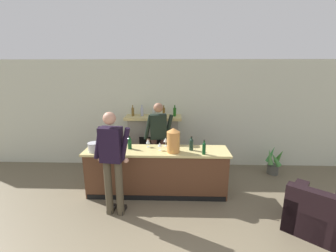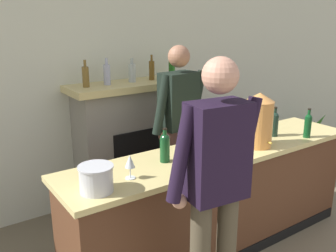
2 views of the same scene
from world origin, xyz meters
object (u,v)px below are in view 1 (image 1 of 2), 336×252
Objects in this scene: fireplace_stone at (154,142)px; wine_bottle_cabernet_heavy at (191,144)px; copper_dispenser at (173,140)px; wine_glass_by_dispenser at (109,145)px; wine_glass_front_right at (166,140)px; wine_bottle_chardonnay_pale at (130,143)px; potted_plant_corner at (273,162)px; armchair_black at (315,214)px; wine_bottle_rose_blush at (204,148)px; wine_glass_near_bucket at (148,141)px; person_bartender at (159,138)px; wine_glass_mid_counter at (160,145)px; ice_bucket_steel at (94,147)px; person_customer at (112,160)px.

fireplace_stone is 1.56m from wine_bottle_cabernet_heavy.
wine_bottle_cabernet_heavy is at bearing 17.78° from copper_dispenser.
wine_glass_by_dispenser is at bearing -119.66° from fireplace_stone.
fireplace_stone is at bearing 108.68° from wine_glass_front_right.
copper_dispenser is 0.90m from wine_bottle_chardonnay_pale.
potted_plant_corner is 2.83m from wine_glass_front_right.
wine_bottle_cabernet_heavy is 1.23m from wine_bottle_chardonnay_pale.
wine_bottle_rose_blush is at bearing 154.39° from armchair_black.
wine_glass_by_dispenser is 0.78m from wine_glass_near_bucket.
fireplace_stone is 1.57m from wine_glass_by_dispenser.
person_bartender reaches higher than wine_glass_mid_counter.
armchair_black is 4.26× the size of wine_bottle_chardonnay_pale.
wine_glass_near_bucket is (1.02, 0.29, 0.03)m from ice_bucket_steel.
wine_glass_front_right is at bearing 115.58° from copper_dispenser.
wine_glass_front_right is at bearing -164.11° from potted_plant_corner.
fireplace_stone is 9.84× the size of wine_glass_near_bucket.
armchair_black is 3.16m from person_bartender.
person_customer reaches higher than wine_glass_by_dispenser.
copper_dispenser is at bearing 0.88° from ice_bucket_steel.
wine_glass_by_dispenser reaches higher than armchair_black.
copper_dispenser is 2.60× the size of wine_glass_front_right.
copper_dispenser is 1.69× the size of wine_bottle_cabernet_heavy.
wine_bottle_cabernet_heavy is 1.61× the size of wine_glass_by_dispenser.
person_bartender is 0.49m from wine_glass_near_bucket.
wine_bottle_chardonnay_pale reaches higher than armchair_black.
person_bartender is 1.15m from wine_glass_by_dispenser.
fireplace_stone is 6.00× the size of wine_bottle_chardonnay_pale.
person_customer reaches higher than wine_bottle_rose_blush.
wine_glass_front_right is 1.09× the size of wine_glass_near_bucket.
person_bartender reaches higher than fireplace_stone.
wine_glass_front_right is (0.11, 0.26, 0.02)m from wine_glass_mid_counter.
armchair_black is 2.00m from potted_plant_corner.
person_customer is 6.70× the size of wine_bottle_chardonnay_pale.
armchair_black is 2.45× the size of copper_dispenser.
person_customer is 1.49m from person_bartender.
person_customer is at bearing -48.41° from ice_bucket_steel.
potted_plant_corner is at bearing 15.48° from ice_bucket_steel.
armchair_black is 4.14× the size of wine_bottle_cabernet_heavy.
person_bartender is (0.69, 1.32, -0.03)m from person_customer.
wine_bottle_cabernet_heavy is at bearing 4.14° from ice_bucket_steel.
wine_bottle_cabernet_heavy is 1.62m from wine_glass_by_dispenser.
person_bartender reaches higher than ice_bucket_steel.
wine_glass_mid_counter is 0.28m from wine_glass_front_right.
wine_glass_front_right is at bearing 15.55° from wine_glass_by_dispenser.
person_customer is at bearing -104.86° from fireplace_stone.
copper_dispenser is at bearing 158.16° from armchair_black.
wine_glass_near_bucket is (-0.88, 0.16, -0.01)m from wine_bottle_cabernet_heavy.
person_bartender is 0.81m from copper_dispenser.
copper_dispenser reaches higher than wine_glass_front_right.
ice_bucket_steel is 1.43m from wine_glass_front_right.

